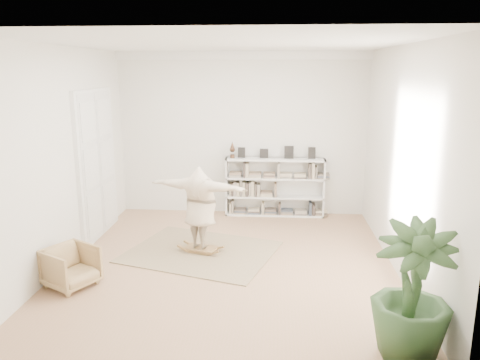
# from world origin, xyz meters

# --- Properties ---
(floor) EXTENTS (6.00, 6.00, 0.00)m
(floor) POSITION_xyz_m (0.00, 0.00, 0.00)
(floor) COLOR #A88157
(floor) RESTS_ON ground
(room_shell) EXTENTS (6.00, 6.00, 6.00)m
(room_shell) POSITION_xyz_m (0.00, 2.94, 3.51)
(room_shell) COLOR silver
(room_shell) RESTS_ON floor
(doors) EXTENTS (0.09, 1.78, 2.92)m
(doors) POSITION_xyz_m (-2.70, 1.30, 1.40)
(doors) COLOR white
(doors) RESTS_ON floor
(bookshelf) EXTENTS (2.20, 0.35, 1.64)m
(bookshelf) POSITION_xyz_m (0.74, 2.82, 0.64)
(bookshelf) COLOR silver
(bookshelf) RESTS_ON floor
(armchair) EXTENTS (0.92, 0.92, 0.62)m
(armchair) POSITION_xyz_m (-2.30, -1.01, 0.31)
(armchair) COLOR tan
(armchair) RESTS_ON floor
(rug) EXTENTS (2.97, 2.64, 0.02)m
(rug) POSITION_xyz_m (-0.56, 0.47, 0.01)
(rug) COLOR tan
(rug) RESTS_ON floor
(rocker_board) EXTENTS (0.63, 0.48, 0.12)m
(rocker_board) POSITION_xyz_m (-0.56, 0.47, 0.07)
(rocker_board) COLOR brown
(rocker_board) RESTS_ON rug
(person) EXTENTS (1.89, 1.01, 1.48)m
(person) POSITION_xyz_m (-0.56, 0.47, 0.88)
(person) COLOR beige
(person) RESTS_ON rocker_board
(houseplant) EXTENTS (1.06, 1.06, 1.59)m
(houseplant) POSITION_xyz_m (2.30, -2.42, 0.80)
(houseplant) COLOR #2E4B25
(houseplant) RESTS_ON floor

